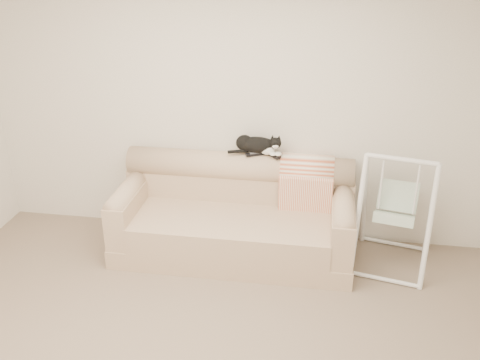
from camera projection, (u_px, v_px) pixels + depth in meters
The scene contains 7 objects.
room_shell at pixel (193, 170), 3.10m from camera, with size 5.04×4.04×2.60m.
sofa at pixel (235, 217), 5.04m from camera, with size 2.20×0.93×0.90m.
remote_a at pixel (255, 154), 4.99m from camera, with size 0.18×0.12×0.03m.
remote_b at pixel (273, 155), 4.97m from camera, with size 0.15×0.16×0.02m.
tuxedo_cat at pixel (257, 145), 4.97m from camera, with size 0.50×0.19×0.20m.
throw_blanket at pixel (307, 175), 5.00m from camera, with size 0.49×0.38×0.58m.
baby_swing at pixel (395, 212), 4.75m from camera, with size 0.77×0.81×1.06m.
Camera 1 is at (0.72, -2.76, 2.77)m, focal length 40.00 mm.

